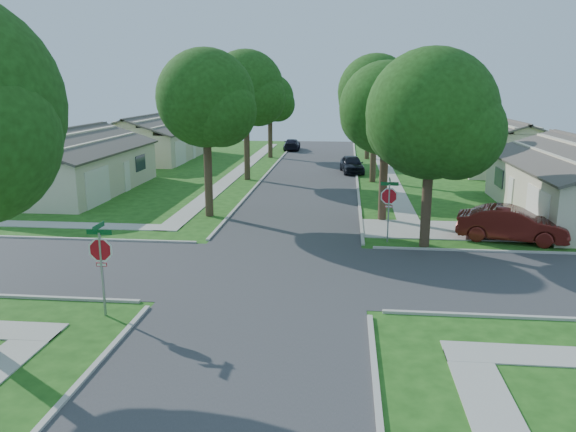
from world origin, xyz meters
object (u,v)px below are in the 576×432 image
at_px(stop_sign_sw, 101,254).
at_px(tree_w_far, 270,100).
at_px(tree_w_near, 207,103).
at_px(tree_e_near, 387,113).
at_px(house_nw_near, 65,169).
at_px(stop_sign_ne, 389,199).
at_px(tree_e_mid, 376,96).
at_px(car_curb_west, 292,144).
at_px(tree_e_far, 369,96).
at_px(car_curb_east, 352,164).
at_px(house_ne_far, 503,151).
at_px(tree_ne_corner, 433,120).
at_px(car_driveway, 512,224).
at_px(tree_w_mid, 247,92).
at_px(house_nw_far, 151,143).

height_order(stop_sign_sw, tree_w_far, tree_w_far).
bearing_deg(tree_w_near, tree_e_near, -0.00).
xyz_separation_m(tree_w_far, house_nw_near, (-11.34, -19.01, -3.99)).
relative_size(stop_sign_sw, stop_sign_ne, 1.00).
relative_size(tree_e_mid, car_curb_west, 2.19).
bearing_deg(tree_e_far, house_nw_near, -137.50).
bearing_deg(car_curb_east, house_ne_far, 8.93).
distance_m(tree_e_mid, house_nw_near, 22.12).
distance_m(tree_ne_corner, car_curb_west, 37.82).
height_order(tree_w_far, tree_ne_corner, tree_ne_corner).
distance_m(tree_e_far, tree_w_near, 26.71).
bearing_deg(car_driveway, car_curb_west, 36.17).
xyz_separation_m(car_driveway, car_curb_east, (-7.19, 19.65, -0.10)).
bearing_deg(tree_ne_corner, car_curb_east, 98.58).
distance_m(house_nw_near, car_curb_east, 21.73).
xyz_separation_m(tree_e_far, tree_w_far, (-9.40, -0.00, -0.47)).
xyz_separation_m(tree_e_near, tree_w_mid, (-9.39, 12.00, 0.85)).
height_order(tree_w_mid, car_curb_east, tree_w_mid).
height_order(tree_e_mid, tree_e_far, tree_e_mid).
distance_m(tree_e_far, car_curb_west, 11.56).
xyz_separation_m(stop_sign_sw, car_curb_west, (1.50, 45.16, -1.42)).
distance_m(tree_e_near, house_nw_near, 21.98).
height_order(tree_w_far, house_nw_near, tree_w_far).
relative_size(tree_w_near, tree_w_mid, 0.94).
height_order(tree_e_mid, car_driveway, tree_e_mid).
bearing_deg(tree_ne_corner, car_curb_west, 104.77).
xyz_separation_m(stop_sign_ne, tree_e_near, (0.05, 4.31, 3.61)).
relative_size(stop_sign_sw, house_nw_far, 0.22).
bearing_deg(tree_w_far, tree_w_mid, -89.95).
relative_size(tree_w_near, tree_w_far, 1.12).
xyz_separation_m(tree_e_mid, car_curb_west, (-7.96, 19.45, -5.64)).
bearing_deg(car_driveway, tree_w_far, 42.74).
relative_size(house_nw_near, car_driveway, 2.81).
bearing_deg(car_curb_west, house_ne_far, 147.09).
distance_m(tree_w_mid, house_nw_far, 16.56).
bearing_deg(stop_sign_sw, tree_e_near, 55.41).
bearing_deg(tree_e_mid, stop_sign_ne, -90.20).
relative_size(tree_e_near, tree_ne_corner, 0.96).
bearing_deg(house_nw_far, house_nw_near, -90.00).
height_order(stop_sign_ne, tree_e_near, tree_e_near).
xyz_separation_m(stop_sign_sw, stop_sign_ne, (9.40, 9.40, 0.00)).
distance_m(tree_e_mid, tree_e_far, 13.00).
relative_size(tree_w_far, house_nw_far, 0.59).
height_order(house_ne_far, house_nw_near, same).
distance_m(car_curb_east, car_curb_west, 16.59).
bearing_deg(car_curb_west, tree_w_far, 75.27).
bearing_deg(car_curb_east, tree_w_mid, -159.95).
xyz_separation_m(stop_sign_sw, tree_e_far, (9.45, 38.71, 3.95)).
height_order(stop_sign_sw, tree_e_far, tree_e_far).
bearing_deg(house_ne_far, stop_sign_sw, -121.55).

